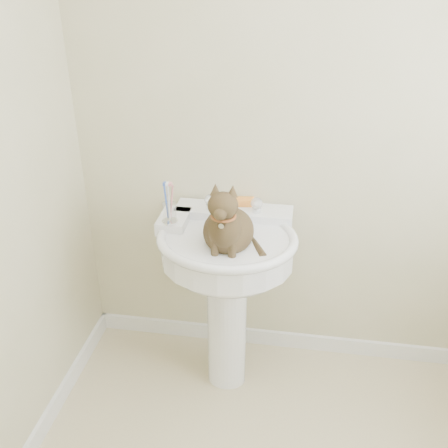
% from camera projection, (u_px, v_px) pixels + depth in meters
% --- Properties ---
extents(wall_back, '(2.20, 0.00, 2.50)m').
position_uv_depth(wall_back, '(315.00, 123.00, 2.15)').
color(wall_back, beige).
rests_on(wall_back, ground).
extents(baseboard_back, '(2.20, 0.02, 0.09)m').
position_uv_depth(baseboard_back, '(296.00, 340.00, 2.71)').
color(baseboard_back, white).
rests_on(baseboard_back, floor).
extents(pedestal_sink, '(0.63, 0.61, 0.86)m').
position_uv_depth(pedestal_sink, '(227.00, 265.00, 2.22)').
color(pedestal_sink, white).
rests_on(pedestal_sink, floor).
extents(faucet, '(0.28, 0.12, 0.14)m').
position_uv_depth(faucet, '(233.00, 204.00, 2.24)').
color(faucet, silver).
rests_on(faucet, pedestal_sink).
extents(soap_bar, '(0.10, 0.07, 0.03)m').
position_uv_depth(soap_bar, '(245.00, 202.00, 2.33)').
color(soap_bar, orange).
rests_on(soap_bar, pedestal_sink).
extents(toothbrush_cup, '(0.07, 0.07, 0.18)m').
position_uv_depth(toothbrush_cup, '(169.00, 212.00, 2.15)').
color(toothbrush_cup, silver).
rests_on(toothbrush_cup, pedestal_sink).
extents(cat, '(0.23, 0.29, 0.43)m').
position_uv_depth(cat, '(228.00, 228.00, 2.03)').
color(cat, brown).
rests_on(cat, pedestal_sink).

